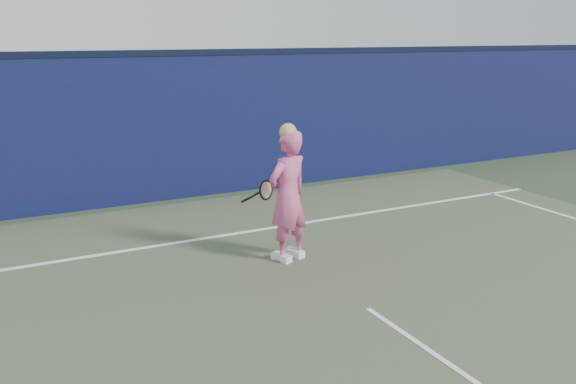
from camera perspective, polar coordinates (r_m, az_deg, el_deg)
ground at (r=6.01m, az=13.06°, el=-14.35°), size 80.00×80.00×0.00m
backstop_wall at (r=11.14m, az=-8.55°, el=6.09°), size 24.00×0.40×2.50m
wall_cap at (r=11.02m, az=-8.81°, el=12.79°), size 24.00×0.42×0.10m
player at (r=7.78m, az=0.00°, el=-0.33°), size 0.72×0.59×1.79m
racket at (r=8.07m, az=-2.23°, el=0.11°), size 0.52×0.17×0.28m
court_lines at (r=5.79m, az=15.23°, el=-15.53°), size 11.00×12.04×0.01m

